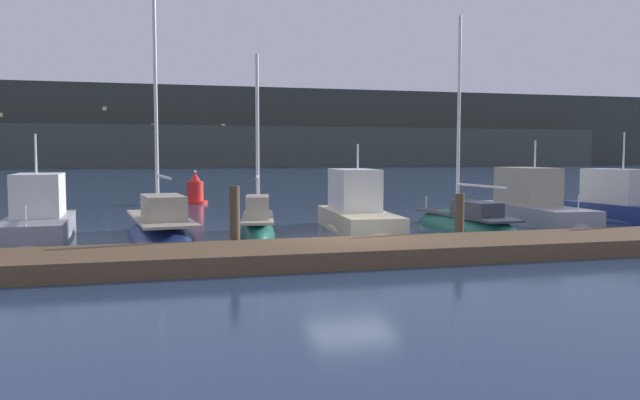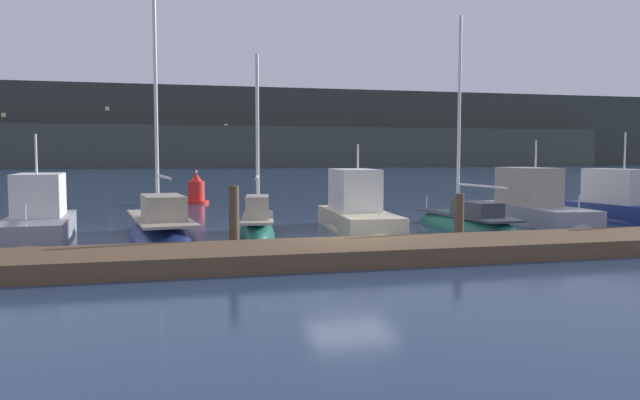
{
  "view_description": "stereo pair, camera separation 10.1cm",
  "coord_description": "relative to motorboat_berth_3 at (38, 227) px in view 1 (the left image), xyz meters",
  "views": [
    {
      "loc": [
        -5.4,
        -17.21,
        2.77
      ],
      "look_at": [
        0.0,
        3.67,
        1.2
      ],
      "focal_mm": 35.0,
      "sensor_mm": 36.0,
      "label": 1
    },
    {
      "loc": [
        -5.3,
        -17.23,
        2.77
      ],
      "look_at": [
        0.0,
        3.67,
        1.2
      ],
      "focal_mm": 35.0,
      "sensor_mm": 36.0,
      "label": 2
    }
  ],
  "objects": [
    {
      "name": "channel_buoy",
      "position": [
        5.84,
        14.17,
        0.27
      ],
      "size": [
        1.4,
        1.4,
        1.89
      ],
      "color": "red",
      "rests_on": "ground"
    },
    {
      "name": "sailboat_berth_5",
      "position": [
        7.06,
        -1.11,
        -0.3
      ],
      "size": [
        2.06,
        5.34,
        6.98
      ],
      "color": "#195647",
      "rests_on": "ground"
    },
    {
      "name": "motorboat_berth_6",
      "position": [
        10.88,
        -0.21,
        -0.02
      ],
      "size": [
        2.54,
        6.58,
        3.75
      ],
      "color": "beige",
      "rests_on": "ground"
    },
    {
      "name": "sailboat_berth_7",
      "position": [
        14.8,
        -1.03,
        -0.32
      ],
      "size": [
        2.04,
        6.57,
        8.64
      ],
      "color": "#195647",
      "rests_on": "ground"
    },
    {
      "name": "dock",
      "position": [
        9.26,
        -6.4,
        -0.2
      ],
      "size": [
        43.82,
        2.8,
        0.45
      ],
      "primitive_type": "cube",
      "color": "brown",
      "rests_on": "ground"
    },
    {
      "name": "hillside_backdrop",
      "position": [
        13.17,
        122.42,
        7.76
      ],
      "size": [
        240.0,
        23.0,
        17.77
      ],
      "color": "#333833",
      "rests_on": "ground"
    },
    {
      "name": "motorboat_berth_3",
      "position": [
        0.0,
        0.0,
        0.0
      ],
      "size": [
        2.47,
        6.16,
        3.91
      ],
      "color": "gray",
      "rests_on": "ground"
    },
    {
      "name": "motorboat_berth_8",
      "position": [
        18.56,
        0.31,
        -0.06
      ],
      "size": [
        2.48,
        6.82,
        4.04
      ],
      "color": "gray",
      "rests_on": "ground"
    },
    {
      "name": "ground_plane",
      "position": [
        9.26,
        -4.67,
        -0.42
      ],
      "size": [
        400.0,
        400.0,
        0.0
      ],
      "primitive_type": "plane",
      "color": "navy"
    },
    {
      "name": "mooring_pile_3",
      "position": [
        12.65,
        -4.75,
        0.38
      ],
      "size": [
        0.28,
        0.28,
        1.6
      ],
      "primitive_type": "cylinder",
      "color": "#4C3D2D",
      "rests_on": "ground"
    },
    {
      "name": "motorboat_berth_9",
      "position": [
        22.34,
        -0.19,
        0.02
      ],
      "size": [
        2.49,
        5.94,
        4.14
      ],
      "color": "navy",
      "rests_on": "ground"
    },
    {
      "name": "sailboat_berth_4",
      "position": [
        3.88,
        -0.89,
        -0.24
      ],
      "size": [
        2.82,
        7.4,
        9.24
      ],
      "color": "navy",
      "rests_on": "ground"
    },
    {
      "name": "mooring_pile_2",
      "position": [
        5.86,
        -4.75,
        0.53
      ],
      "size": [
        0.28,
        0.28,
        1.92
      ],
      "primitive_type": "cylinder",
      "color": "#4C3D2D",
      "rests_on": "ground"
    }
  ]
}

